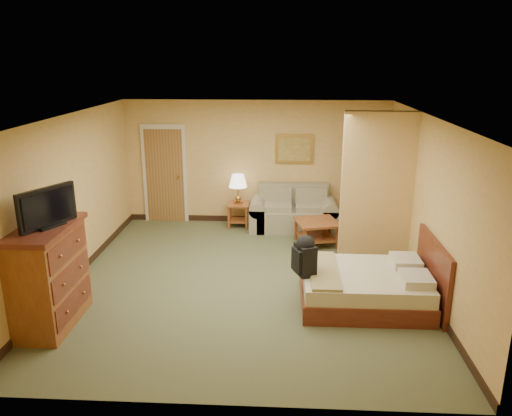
# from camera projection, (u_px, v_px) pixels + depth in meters

# --- Properties ---
(floor) EXTENTS (6.00, 6.00, 0.00)m
(floor) POSITION_uv_depth(u_px,v_px,m) (246.00, 280.00, 7.99)
(floor) COLOR #515738
(floor) RESTS_ON ground
(ceiling) EXTENTS (6.00, 6.00, 0.00)m
(ceiling) POSITION_uv_depth(u_px,v_px,m) (245.00, 117.00, 7.24)
(ceiling) COLOR white
(ceiling) RESTS_ON back_wall
(back_wall) EXTENTS (5.50, 0.02, 2.60)m
(back_wall) POSITION_uv_depth(u_px,v_px,m) (256.00, 163.00, 10.48)
(back_wall) COLOR tan
(back_wall) RESTS_ON floor
(left_wall) EXTENTS (0.02, 6.00, 2.60)m
(left_wall) POSITION_uv_depth(u_px,v_px,m) (70.00, 200.00, 7.76)
(left_wall) COLOR tan
(left_wall) RESTS_ON floor
(right_wall) EXTENTS (0.02, 6.00, 2.60)m
(right_wall) POSITION_uv_depth(u_px,v_px,m) (428.00, 205.00, 7.47)
(right_wall) COLOR tan
(right_wall) RESTS_ON floor
(partition) EXTENTS (1.20, 0.15, 2.60)m
(partition) POSITION_uv_depth(u_px,v_px,m) (377.00, 189.00, 8.39)
(partition) COLOR tan
(partition) RESTS_ON floor
(door) EXTENTS (0.94, 0.16, 2.10)m
(door) POSITION_uv_depth(u_px,v_px,m) (165.00, 174.00, 10.63)
(door) COLOR beige
(door) RESTS_ON floor
(baseboard) EXTENTS (5.50, 0.02, 0.12)m
(baseboard) POSITION_uv_depth(u_px,v_px,m) (256.00, 219.00, 10.83)
(baseboard) COLOR black
(baseboard) RESTS_ON floor
(loveseat) EXTENTS (1.79, 0.83, 0.91)m
(loveseat) POSITION_uv_depth(u_px,v_px,m) (293.00, 215.00, 10.33)
(loveseat) COLOR gray
(loveseat) RESTS_ON floor
(side_table) EXTENTS (0.46, 0.46, 0.51)m
(side_table) POSITION_uv_depth(u_px,v_px,m) (238.00, 211.00, 10.45)
(side_table) COLOR brown
(side_table) RESTS_ON floor
(table_lamp) EXTENTS (0.37, 0.37, 0.61)m
(table_lamp) POSITION_uv_depth(u_px,v_px,m) (238.00, 182.00, 10.26)
(table_lamp) COLOR #A6743D
(table_lamp) RESTS_ON side_table
(coffee_table) EXTENTS (0.90, 0.90, 0.48)m
(coffee_table) POSITION_uv_depth(u_px,v_px,m) (317.00, 228.00, 9.41)
(coffee_table) COLOR brown
(coffee_table) RESTS_ON floor
(wall_picture) EXTENTS (0.79, 0.04, 0.62)m
(wall_picture) POSITION_uv_depth(u_px,v_px,m) (294.00, 149.00, 10.33)
(wall_picture) COLOR #B78E3F
(wall_picture) RESTS_ON back_wall
(dresser) EXTENTS (0.68, 1.29, 1.38)m
(dresser) POSITION_uv_depth(u_px,v_px,m) (48.00, 276.00, 6.50)
(dresser) COLOR brown
(dresser) RESTS_ON floor
(tv) EXTENTS (0.43, 0.77, 0.51)m
(tv) POSITION_uv_depth(u_px,v_px,m) (47.00, 208.00, 6.23)
(tv) COLOR black
(tv) RESTS_ON dresser
(bed) EXTENTS (1.88, 1.52, 0.98)m
(bed) POSITION_uv_depth(u_px,v_px,m) (369.00, 286.00, 7.19)
(bed) COLOR #551E13
(bed) RESTS_ON floor
(backpack) EXTENTS (0.33, 0.39, 0.58)m
(backpack) POSITION_uv_depth(u_px,v_px,m) (305.00, 254.00, 6.99)
(backpack) COLOR black
(backpack) RESTS_ON bed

